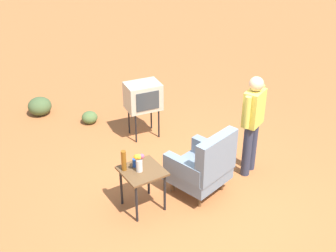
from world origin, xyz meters
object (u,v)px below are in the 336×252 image
side_table (142,176)px  tv_on_stand (143,97)px  flower_vase (139,162)px  armchair (204,165)px  bottle_tall_amber (124,161)px  person_standing (253,120)px  soda_can_blue (135,163)px

side_table → tv_on_stand: size_ratio=0.62×
flower_vase → armchair: bearing=168.1°
armchair → tv_on_stand: bearing=-93.5°
tv_on_stand → bottle_tall_amber: size_ratio=3.43×
flower_vase → person_standing: bearing=176.1°
tv_on_stand → soda_can_blue: bearing=56.9°
bottle_tall_amber → tv_on_stand: bearing=-127.0°
armchair → soda_can_blue: bearing=-19.1°
person_standing → bottle_tall_amber: bearing=-7.3°
side_table → bottle_tall_amber: bearing=-34.3°
side_table → armchair: bearing=167.7°
person_standing → flower_vase: bearing=-3.9°
bottle_tall_amber → flower_vase: size_ratio=1.13×
armchair → tv_on_stand: size_ratio=1.03×
side_table → flower_vase: flower_vase is taller
side_table → bottle_tall_amber: (0.20, -0.14, 0.25)m
armchair → bottle_tall_amber: (1.11, -0.34, 0.29)m
person_standing → flower_vase: size_ratio=6.19×
person_standing → flower_vase: 1.91m
side_table → person_standing: size_ratio=0.39×
armchair → side_table: armchair is taller
armchair → bottle_tall_amber: size_ratio=3.53×
armchair → bottle_tall_amber: bearing=-16.8°
person_standing → bottle_tall_amber: (2.06, -0.26, -0.15)m
side_table → flower_vase: bearing=-2.9°
bottle_tall_amber → armchair: bearing=163.2°
armchair → person_standing: person_standing is taller
tv_on_stand → flower_vase: tv_on_stand is taller
side_table → person_standing: bearing=176.1°
person_standing → soda_can_blue: (1.90, -0.26, -0.24)m
person_standing → soda_can_blue: person_standing is taller
tv_on_stand → soda_can_blue: size_ratio=8.44×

